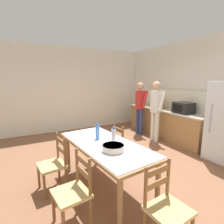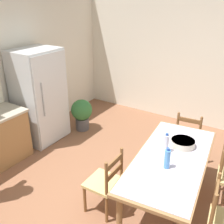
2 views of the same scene
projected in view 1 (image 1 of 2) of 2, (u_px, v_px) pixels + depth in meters
name	position (u px, v px, depth m)	size (l,w,h in m)	color
ground_plane	(121.00, 166.00, 3.67)	(8.32, 8.32, 0.00)	brown
wall_back	(207.00, 93.00, 4.63)	(6.52, 0.12, 2.90)	silver
wall_left	(74.00, 89.00, 6.23)	(0.12, 5.20, 2.90)	silver
kitchen_counter	(165.00, 123.00, 5.50)	(2.86, 0.66, 0.88)	#9E7042
counter_splashback	(174.00, 99.00, 5.51)	(2.82, 0.03, 0.60)	#EFE8CB
microwave	(183.00, 108.00, 4.80)	(0.50, 0.39, 0.30)	black
paper_bag	(160.00, 103.00, 5.58)	(0.24, 0.16, 0.36)	tan
dining_table	(105.00, 148.00, 2.84)	(1.98, 1.05, 0.78)	olive
bottle_near_centre	(97.00, 132.00, 2.99)	(0.07, 0.07, 0.27)	#4C8ED6
bottle_off_centre	(114.00, 136.00, 2.78)	(0.07, 0.07, 0.27)	silver
serving_bowl	(113.00, 147.00, 2.51)	(0.32, 0.32, 0.09)	beige
chair_side_far_left	(123.00, 146.00, 3.63)	(0.43, 0.41, 0.91)	brown
chair_side_near_right	(74.00, 191.00, 2.14)	(0.47, 0.45, 0.91)	brown
chair_head_end	(166.00, 207.00, 1.88)	(0.44, 0.46, 0.91)	brown
chair_side_near_left	(54.00, 164.00, 2.84)	(0.47, 0.45, 0.91)	brown
person_at_sink	(140.00, 106.00, 5.72)	(0.43, 0.29, 1.70)	navy
person_at_counter	(156.00, 108.00, 5.03)	(0.44, 0.30, 1.75)	silver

